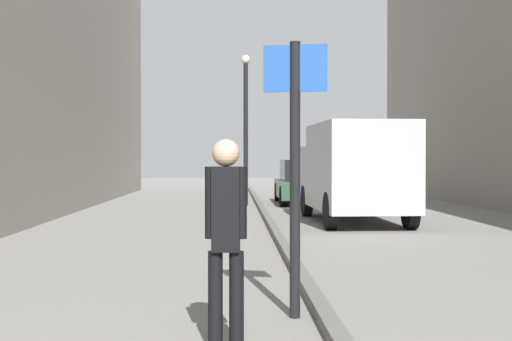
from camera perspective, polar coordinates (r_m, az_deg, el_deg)
The scene contains 7 objects.
ground_plane at distance 13.95m, azimuth -4.96°, elevation -5.20°, with size 80.00×80.00×0.00m, color gray.
kerb_strip at distance 13.95m, azimuth 1.56°, elevation -4.95°, with size 0.16×40.00×0.12m, color #615F5B.
pedestrian_main_foreground at distance 5.55m, azimuth -2.44°, elevation -4.70°, with size 0.33×0.22×1.66m.
delivery_van at distance 16.71m, azimuth 7.89°, elevation 0.07°, with size 2.09×5.13×2.29m.
parked_car at distance 23.37m, azimuth 3.97°, elevation -0.94°, with size 1.86×4.21×1.45m.
street_sign_post at distance 6.66m, azimuth 3.16°, elevation 1.33°, with size 0.59×0.16×2.60m.
lamp_post at distance 22.40m, azimuth -0.84°, elevation 4.12°, with size 0.28×0.28×4.76m.
Camera 1 is at (0.73, -1.84, 1.51)m, focal length 49.65 mm.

